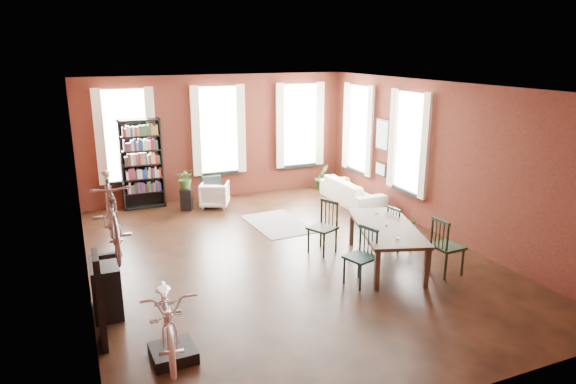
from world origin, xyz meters
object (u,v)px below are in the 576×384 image
bookshelf (142,164)px  white_armchair (215,193)px  bicycle_floor (166,282)px  plant_stand (186,199)px  dining_chair_c (447,246)px  dining_chair_a (360,257)px  console_table (106,288)px  cream_sofa (352,187)px  bike_trainer (173,353)px  dining_table (385,245)px  dining_chair_d (399,228)px  dining_chair_b (322,228)px

bookshelf → white_armchair: bearing=-21.3°
bicycle_floor → plant_stand: bearing=81.9°
dining_chair_c → bicycle_floor: (-4.95, -0.69, 0.56)m
dining_chair_a → dining_chair_c: bearing=64.6°
white_armchair → console_table: (-2.91, -4.57, 0.06)m
bookshelf → console_table: 5.40m
white_armchair → plant_stand: size_ratio=1.28×
dining_chair_a → white_armchair: size_ratio=1.41×
plant_stand → bookshelf: bearing=145.2°
dining_chair_a → cream_sofa: size_ratio=0.47×
dining_chair_c → bookshelf: 7.49m
bike_trainer → bicycle_floor: (-0.03, 0.01, 0.99)m
dining_chair_a → white_armchair: bearing=174.5°
dining_table → bike_trainer: size_ratio=3.98×
bookshelf → cream_sofa: bookshelf is taller
dining_table → dining_chair_c: (0.75, -0.78, 0.14)m
dining_chair_d → dining_chair_a: bearing=117.0°
dining_chair_c → bike_trainer: dining_chair_c is taller
dining_table → cream_sofa: size_ratio=1.05×
dining_chair_a → bookshelf: 6.48m
cream_sofa → bike_trainer: 7.56m
dining_chair_a → dining_chair_b: 1.49m
dining_chair_d → cream_sofa: size_ratio=0.42×
dining_chair_d → console_table: 5.53m
white_armchair → bike_trainer: 6.57m
console_table → white_armchair: bearing=57.5°
dining_chair_a → dining_chair_b: bearing=161.0°
dining_chair_c → white_armchair: 6.09m
dining_table → dining_chair_a: 1.03m
dining_chair_c → white_armchair: (-2.68, 5.46, -0.17)m
dining_chair_a → bike_trainer: dining_chair_a is taller
cream_sofa → bicycle_floor: (-5.59, -5.09, 0.67)m
bike_trainer → plant_stand: bearing=76.1°
console_table → dining_chair_b: bearing=11.6°
bike_trainer → plant_stand: plant_stand is taller
cream_sofa → dining_chair_b: bearing=140.5°
dining_chair_d → bookshelf: bearing=33.5°
dining_table → bookshelf: size_ratio=0.99×
dining_chair_c → plant_stand: size_ratio=1.92×
dining_chair_b → bike_trainer: dining_chair_b is taller
plant_stand → bike_trainer: bearing=-103.9°
dining_chair_d → bike_trainer: bearing=104.6°
dining_chair_d → cream_sofa: 3.16m
dining_chair_b → console_table: bearing=-103.0°
dining_chair_a → cream_sofa: dining_chair_a is taller
plant_stand → bicycle_floor: bicycle_floor is taller
bookshelf → dining_chair_c: bearing=-54.8°
dining_table → dining_chair_b: size_ratio=2.15×
cream_sofa → bookshelf: bearing=71.0°
dining_chair_c → cream_sofa: (0.64, 4.40, -0.11)m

